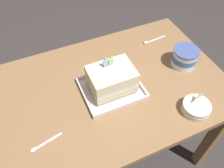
{
  "coord_description": "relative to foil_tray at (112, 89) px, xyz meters",
  "views": [
    {
      "loc": [
        -0.3,
        -0.68,
        1.65
      ],
      "look_at": [
        -0.01,
        -0.01,
        0.77
      ],
      "focal_mm": 37.01,
      "sensor_mm": 36.0,
      "label": 1
    }
  ],
  "objects": [
    {
      "name": "foil_tray",
      "position": [
        0.0,
        0.0,
        0.0
      ],
      "size": [
        0.29,
        0.25,
        0.02
      ],
      "color": "silver",
      "rests_on": "dining_table"
    },
    {
      "name": "dining_table",
      "position": [
        0.01,
        0.02,
        -0.11
      ],
      "size": [
        1.17,
        0.78,
        0.74
      ],
      "color": "olive",
      "rests_on": "ground_plane"
    },
    {
      "name": "birthday_cake",
      "position": [
        -0.0,
        0.0,
        0.07
      ],
      "size": [
        0.21,
        0.16,
        0.17
      ],
      "color": "beige",
      "rests_on": "foil_tray"
    },
    {
      "name": "bowl_stack",
      "position": [
        0.3,
        -0.27,
        0.02
      ],
      "size": [
        0.13,
        0.13,
        0.1
      ],
      "color": "silver",
      "rests_on": "dining_table"
    },
    {
      "name": "serving_spoon_near_tray",
      "position": [
        -0.4,
        -0.16,
        -0.0
      ],
      "size": [
        0.14,
        0.05,
        0.01
      ],
      "color": "silver",
      "rests_on": "dining_table"
    },
    {
      "name": "serving_spoon_by_bowls",
      "position": [
        0.36,
        0.24,
        -0.0
      ],
      "size": [
        0.16,
        0.03,
        0.01
      ],
      "color": "silver",
      "rests_on": "dining_table"
    },
    {
      "name": "ice_cream_tub",
      "position": [
        0.43,
        0.0,
        0.05
      ],
      "size": [
        0.14,
        0.14,
        0.1
      ],
      "color": "white",
      "rests_on": "dining_table"
    },
    {
      "name": "ground_plane",
      "position": [
        0.01,
        0.02,
        -0.75
      ],
      "size": [
        8.0,
        8.0,
        0.0
      ],
      "primitive_type": "plane",
      "color": "#383333"
    }
  ]
}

